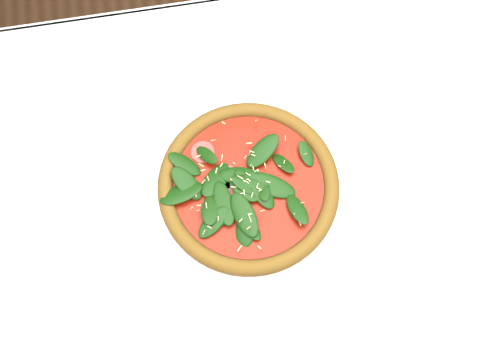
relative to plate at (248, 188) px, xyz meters
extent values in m
plane|color=brown|center=(0.07, -0.05, -0.76)|extent=(6.00, 6.00, 0.00)
cube|color=silver|center=(0.07, -0.05, -0.03)|extent=(1.20, 0.80, 0.04)
cylinder|color=#4B331E|center=(-0.47, 0.29, -0.40)|extent=(0.06, 0.06, 0.71)
cylinder|color=#4B331E|center=(0.61, 0.29, -0.40)|extent=(0.06, 0.06, 0.71)
cube|color=silver|center=(0.07, 0.35, -0.12)|extent=(1.20, 0.01, 0.22)
cylinder|color=white|center=(0.00, 0.00, 0.00)|extent=(0.31, 0.31, 0.01)
torus|color=white|center=(0.00, 0.00, 0.00)|extent=(0.31, 0.31, 0.01)
cylinder|color=#A06826|center=(0.00, 0.00, 0.01)|extent=(0.33, 0.33, 0.01)
torus|color=#AA7627|center=(0.00, 0.00, 0.02)|extent=(0.33, 0.33, 0.02)
cylinder|color=#961805|center=(0.00, 0.00, 0.02)|extent=(0.27, 0.27, 0.00)
cylinder|color=#A64A42|center=(0.00, 0.00, 0.02)|extent=(0.24, 0.24, 0.00)
ellipsoid|color=#133B0A|center=(0.00, 0.00, 0.03)|extent=(0.26, 0.26, 0.02)
cylinder|color=beige|center=(0.00, 0.00, 0.03)|extent=(0.24, 0.24, 0.00)
camera|label=1|loc=(-0.05, -0.24, 0.75)|focal=40.00mm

